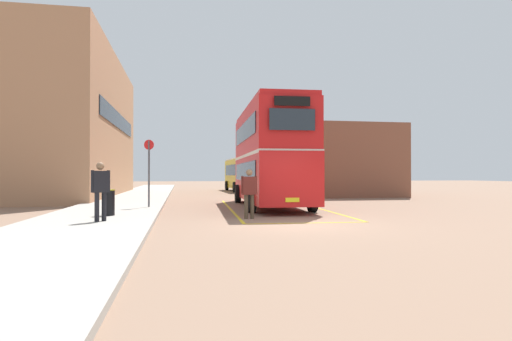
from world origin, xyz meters
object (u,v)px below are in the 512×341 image
single_deck_bus (244,173)px  litter_bin (108,202)px  double_decker_bus (270,155)px  bus_stop_sign (149,167)px  pedestrian_waiting_near (101,186)px  pedestrian_boarding (249,190)px

single_deck_bus → litter_bin: size_ratio=9.35×
double_decker_bus → bus_stop_sign: size_ratio=3.36×
pedestrian_waiting_near → litter_bin: 1.95m
bus_stop_sign → pedestrian_boarding: bearing=-48.8°
single_deck_bus → bus_stop_sign: bearing=-109.9°
single_deck_bus → litter_bin: 24.70m
pedestrian_waiting_near → bus_stop_sign: bearing=79.4°
pedestrian_waiting_near → litter_bin: bearing=92.1°
pedestrian_waiting_near → bus_stop_sign: bus_stop_sign is taller
single_deck_bus → pedestrian_waiting_near: bearing=-107.9°
double_decker_bus → single_deck_bus: 18.74m
litter_bin → double_decker_bus: bearing=34.5°
double_decker_bus → litter_bin: 8.38m
pedestrian_boarding → bus_stop_sign: 5.77m
double_decker_bus → single_deck_bus: bearing=85.5°
single_deck_bus → pedestrian_waiting_near: (-8.12, -25.13, -0.43)m
pedestrian_boarding → double_decker_bus: bearing=70.5°
single_deck_bus → pedestrian_waiting_near: size_ratio=4.69×
pedestrian_boarding → pedestrian_waiting_near: size_ratio=0.97×
single_deck_bus → bus_stop_sign: bus_stop_sign is taller
single_deck_bus → pedestrian_boarding: bearing=-97.9°
pedestrian_boarding → litter_bin: bearing=172.7°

